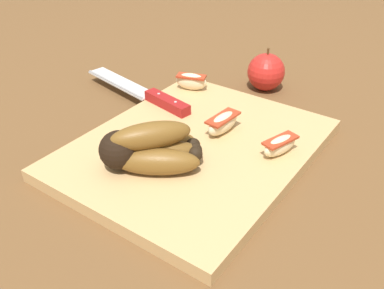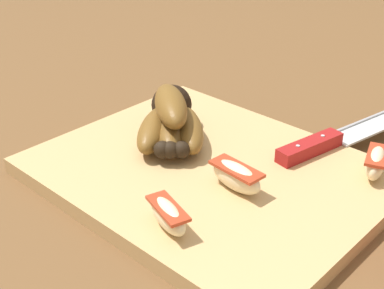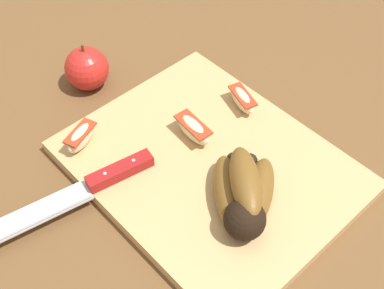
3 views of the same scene
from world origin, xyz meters
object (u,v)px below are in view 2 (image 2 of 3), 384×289
at_px(banana_bunch, 171,121).
at_px(apple_wedge_middle, 168,215).
at_px(chefs_knife, 335,138).
at_px(apple_wedge_near, 236,176).
at_px(apple_wedge_far, 376,162).

bearing_deg(banana_bunch, apple_wedge_middle, 133.96).
bearing_deg(chefs_knife, apple_wedge_middle, 83.70).
xyz_separation_m(apple_wedge_near, apple_wedge_far, (-0.10, -0.13, 0.00)).
bearing_deg(apple_wedge_middle, apple_wedge_near, -92.86).
bearing_deg(apple_wedge_middle, apple_wedge_far, -114.18).
xyz_separation_m(chefs_knife, apple_wedge_middle, (0.03, 0.28, 0.01)).
distance_m(apple_wedge_middle, apple_wedge_far, 0.26).
bearing_deg(chefs_knife, apple_wedge_near, 81.70).
relative_size(chefs_knife, apple_wedge_near, 3.93).
distance_m(apple_wedge_near, apple_wedge_far, 0.17).
distance_m(banana_bunch, apple_wedge_far, 0.26).
bearing_deg(banana_bunch, apple_wedge_far, -157.76).
distance_m(chefs_knife, apple_wedge_near, 0.18).
bearing_deg(apple_wedge_near, chefs_knife, -98.30).
xyz_separation_m(chefs_knife, apple_wedge_near, (0.03, 0.17, 0.01)).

